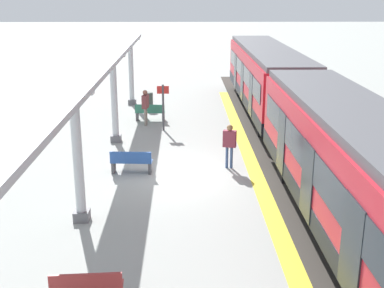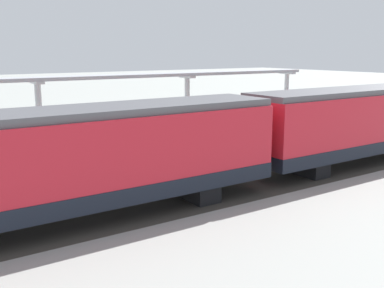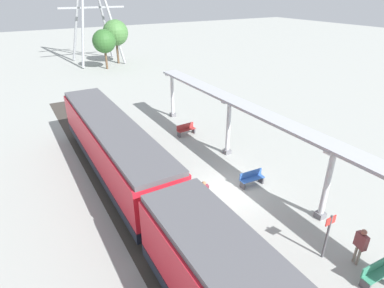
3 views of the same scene
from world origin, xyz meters
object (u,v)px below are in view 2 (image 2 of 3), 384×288
object	(u,v)px
bench_mid_platform	(130,151)
bench_far_end	(253,135)
canopy_pillar_third	(40,124)
trash_bin	(282,130)
passenger_waiting_near_edge	(179,150)
platform_info_sign	(237,124)
passenger_by_the_benches	(239,125)
canopy_pillar_nearest	(286,102)
train_near_carriage	(371,122)
train_far_carriage	(67,164)
canopy_pillar_second	(187,111)

from	to	relation	value
bench_mid_platform	bench_far_end	distance (m)	7.66
canopy_pillar_third	bench_mid_platform	bearing A→B (deg)	-105.48
bench_far_end	trash_bin	xyz separation A→B (m)	(0.23, -2.48, 0.04)
bench_mid_platform	passenger_waiting_near_edge	bearing A→B (deg)	-171.77
platform_info_sign	passenger_by_the_benches	xyz separation A→B (m)	(0.90, -0.91, -0.22)
bench_far_end	canopy_pillar_nearest	bearing A→B (deg)	-71.38
passenger_waiting_near_edge	passenger_by_the_benches	xyz separation A→B (m)	(3.54, -6.20, 0.05)
bench_mid_platform	bench_far_end	bearing A→B (deg)	-91.57
canopy_pillar_nearest	bench_far_end	world-z (taller)	canopy_pillar_nearest
trash_bin	passenger_waiting_near_edge	bearing A→B (deg)	110.62
canopy_pillar_nearest	bench_far_end	xyz separation A→B (m)	(-1.28, 3.80, -1.50)
passenger_by_the_benches	trash_bin	bearing A→B (deg)	-88.79
passenger_waiting_near_edge	passenger_by_the_benches	world-z (taller)	passenger_by_the_benches
train_near_carriage	bench_far_end	size ratio (longest dim) A/B	9.27
bench_mid_platform	bench_far_end	size ratio (longest dim) A/B	1.00
bench_far_end	train_near_carriage	bearing A→B (deg)	-163.35
train_near_carriage	canopy_pillar_third	bearing A→B (deg)	60.85
bench_mid_platform	trash_bin	world-z (taller)	trash_bin
train_far_carriage	passenger_by_the_benches	bearing A→B (deg)	-61.99
canopy_pillar_second	bench_far_end	size ratio (longest dim) A/B	2.52
canopy_pillar_nearest	passenger_by_the_benches	xyz separation A→B (m)	(-1.12, 4.73, -0.84)
bench_far_end	trash_bin	size ratio (longest dim) A/B	1.58
bench_far_end	canopy_pillar_second	bearing A→B (deg)	70.71
bench_far_end	platform_info_sign	size ratio (longest dim) A/B	0.69
bench_far_end	passenger_by_the_benches	world-z (taller)	passenger_by_the_benches
canopy_pillar_second	bench_mid_platform	world-z (taller)	canopy_pillar_second
canopy_pillar_nearest	bench_mid_platform	xyz separation A→B (m)	(-1.07, 11.45, -1.50)
bench_far_end	train_far_carriage	bearing A→B (deg)	115.69
canopy_pillar_second	canopy_pillar_nearest	bearing A→B (deg)	-90.00
train_far_carriage	trash_bin	bearing A→B (deg)	-67.32
canopy_pillar_nearest	passenger_waiting_near_edge	bearing A→B (deg)	113.13
canopy_pillar_third	platform_info_sign	bearing A→B (deg)	-101.83
canopy_pillar_nearest	canopy_pillar_third	world-z (taller)	same
train_far_carriage	canopy_pillar_nearest	distance (m)	18.22
passenger_waiting_near_edge	passenger_by_the_benches	distance (m)	7.14
platform_info_sign	passenger_waiting_near_edge	world-z (taller)	platform_info_sign
bench_far_end	passenger_by_the_benches	distance (m)	1.15
canopy_pillar_nearest	passenger_waiting_near_edge	distance (m)	11.92
canopy_pillar_second	passenger_waiting_near_edge	world-z (taller)	canopy_pillar_second
train_far_carriage	bench_far_end	xyz separation A→B (m)	(6.17, -12.83, -1.39)
bench_far_end	platform_info_sign	xyz separation A→B (m)	(-0.75, 1.84, 0.89)
canopy_pillar_nearest	trash_bin	distance (m)	2.23
canopy_pillar_nearest	platform_info_sign	world-z (taller)	canopy_pillar_nearest
bench_far_end	trash_bin	world-z (taller)	trash_bin
canopy_pillar_second	platform_info_sign	world-z (taller)	canopy_pillar_second
train_far_carriage	platform_info_sign	world-z (taller)	train_far_carriage
canopy_pillar_third	passenger_waiting_near_edge	bearing A→B (deg)	-136.83
bench_far_end	passenger_waiting_near_edge	world-z (taller)	passenger_waiting_near_edge
train_far_carriage	bench_far_end	distance (m)	14.30
train_near_carriage	bench_mid_platform	distance (m)	11.53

